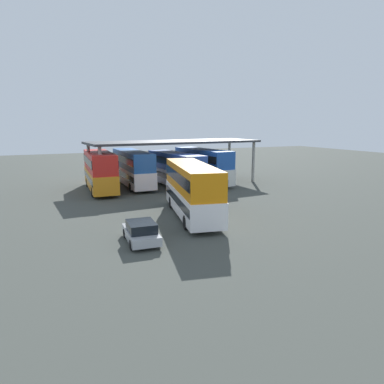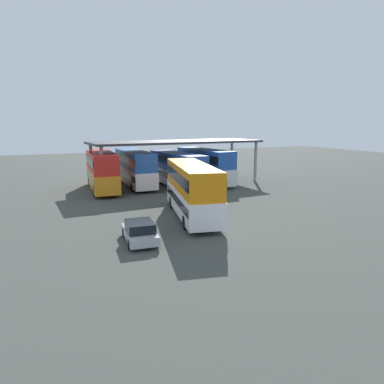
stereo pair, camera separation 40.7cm
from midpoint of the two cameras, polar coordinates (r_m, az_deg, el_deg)
name	(u,v)px [view 1 (the left image)]	position (r m, az deg, el deg)	size (l,w,h in m)	color
ground_plane	(209,226)	(25.17, 2.38, -5.57)	(140.00, 140.00, 0.00)	#40443E
double_decker_main	(192,188)	(27.01, -0.44, 0.61)	(4.57, 10.68, 4.18)	white
parked_hatchback	(141,232)	(21.77, -8.94, -6.54)	(2.02, 3.88, 1.35)	#ADAFB4
double_decker_near_canopy	(100,170)	(39.13, -15.27, 3.57)	(3.05, 10.29, 4.25)	orange
double_decker_mid_row	(133,167)	(41.39, -10.07, 4.12)	(2.61, 11.09, 4.15)	silver
double_decker_far_right	(175,168)	(39.99, -3.07, 3.92)	(3.38, 10.80, 4.00)	silver
double_decker_end_of_row	(203,165)	(42.50, 1.50, 4.53)	(3.47, 10.41, 4.24)	silver
depot_canopy	(175,143)	(41.52, -3.07, 8.02)	(20.83, 7.96, 5.28)	#33353A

